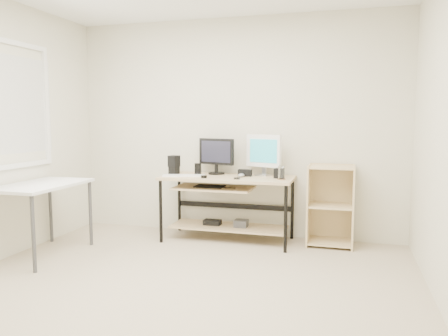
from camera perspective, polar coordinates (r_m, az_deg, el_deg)
room at (r=3.48m, az=-8.81°, el=4.92°), size 4.01×4.01×2.62m
desk at (r=5.04m, az=0.20°, el=-3.49°), size 1.50×0.65×0.75m
side_table at (r=4.83m, az=-22.73°, el=-2.83°), size 0.60×1.00×0.75m
shelf_unit at (r=5.03m, az=13.75°, el=-4.68°), size 0.50×0.40×0.90m
black_monitor at (r=5.19m, az=-1.01°, el=1.86°), size 0.46×0.19×0.42m
white_imac at (r=5.06m, az=5.19°, el=2.10°), size 0.43×0.20×0.48m
keyboard at (r=5.03m, az=-5.27°, el=-0.99°), size 0.50×0.26×0.02m
mouse at (r=4.95m, az=2.26°, el=-0.95°), size 0.08×0.12×0.04m
center_speaker at (r=5.03m, az=2.75°, el=-0.63°), size 0.16×0.07×0.08m
speaker_left at (r=5.26m, az=-6.54°, el=0.49°), size 0.13×0.13×0.22m
speaker_right at (r=4.89m, az=7.17°, el=-0.68°), size 0.11×0.11×0.11m
audio_controller at (r=5.11m, az=-3.42°, el=-0.16°), size 0.08×0.05×0.14m
volume_puck at (r=4.87m, az=-2.64°, el=-1.15°), size 0.08×0.08×0.03m
smartphone at (r=4.81m, az=1.69°, el=-1.34°), size 0.09×0.13×0.01m
coaster at (r=4.79m, az=7.50°, el=-1.46°), size 0.12×0.12×0.01m
drinking_glass at (r=4.78m, az=7.51°, el=-0.58°), size 0.09×0.09×0.14m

